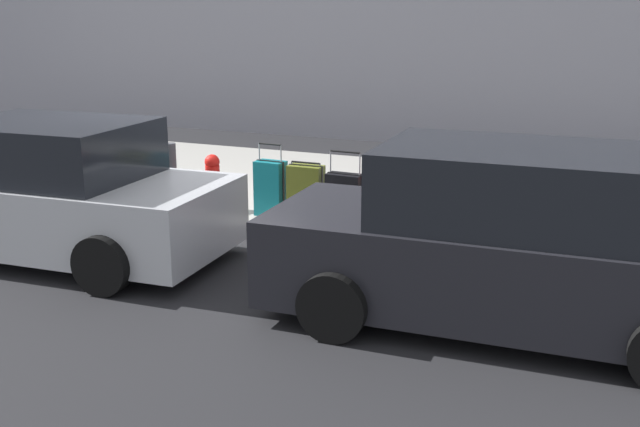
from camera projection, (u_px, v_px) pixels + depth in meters
The scene contains 14 objects.
ground_plane at pixel (191, 228), 10.23m from camera, with size 40.00×40.00×0.00m, color black.
sidewalk_curb at pixel (273, 185), 12.43m from camera, with size 18.00×5.00×0.14m, color #9E9B93.
suitcase_navy_0 at pixel (508, 217), 9.13m from camera, with size 0.46×0.26×0.65m.
suitcase_silver_1 at pixel (462, 212), 9.21m from camera, with size 0.43×0.24×0.73m.
suitcase_red_2 at pixel (421, 208), 9.42m from camera, with size 0.45×0.24×0.92m.
suitcase_maroon_3 at pixel (383, 201), 9.62m from camera, with size 0.40×0.23×0.79m.
suitcase_black_4 at pixel (345, 199), 9.85m from camera, with size 0.48×0.26×0.98m.
suitcase_olive_5 at pixel (306, 192), 10.07m from camera, with size 0.47×0.25×0.79m.
suitcase_teal_6 at pixel (271, 188), 10.26m from camera, with size 0.41×0.28×1.00m.
fire_hydrant at pixel (213, 180), 10.61m from camera, with size 0.39×0.21×0.77m.
bollard_post at pixel (171, 175), 10.69m from camera, with size 0.17×0.17×0.91m, color #333338.
parking_meter at pixel (627, 180), 8.68m from camera, with size 0.12×0.09×1.27m.
parked_car_charcoal_0 at pixel (507, 245), 6.92m from camera, with size 4.50×2.12×1.69m.
parked_car_silver_1 at pixel (52, 194), 8.94m from camera, with size 4.34×2.24×1.62m.
Camera 1 is at (-5.48, 8.33, 2.88)m, focal length 42.57 mm.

